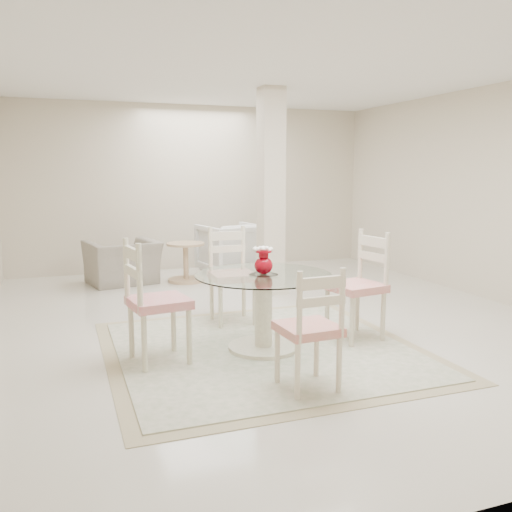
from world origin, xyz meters
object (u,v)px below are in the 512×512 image
object	(u,v)px
dining_chair_west	(150,293)
side_table	(186,264)
dining_chair_north	(231,268)
armchair_white	(231,249)
dining_chair_south	(312,321)
column	(271,193)
dining_table	(263,312)
recliner_taupe	(123,262)
red_vase	(263,261)
dining_chair_east	(362,277)

from	to	relation	value
dining_chair_west	side_table	world-z (taller)	dining_chair_west
dining_chair_north	armchair_white	distance (m)	2.69
dining_chair_south	armchair_white	size ratio (longest dim) A/B	1.16
dining_chair_north	armchair_white	size ratio (longest dim) A/B	1.26
armchair_white	dining_chair_south	bearing A→B (deg)	69.07
column	dining_table	xyz separation A→B (m)	(-0.94, -2.21, -0.99)
dining_table	dining_chair_west	bearing A→B (deg)	-179.59
dining_chair_south	side_table	size ratio (longest dim) A/B	1.81
column	dining_table	world-z (taller)	column
column	dining_chair_south	size ratio (longest dim) A/B	2.57
dining_chair_north	side_table	distance (m)	2.32
dining_table	dining_chair_west	world-z (taller)	dining_chair_west
dining_table	dining_chair_north	world-z (taller)	dining_chair_north
dining_chair_west	recliner_taupe	xyz separation A→B (m)	(0.15, 3.50, -0.31)
red_vase	dining_chair_north	bearing A→B (deg)	89.75
column	dining_chair_north	size ratio (longest dim) A/B	2.37
red_vase	dining_table	bearing A→B (deg)	-95.71
column	dining_chair_west	xyz separation A→B (m)	(-1.96, -2.22, -0.73)
dining_chair_west	armchair_white	distance (m)	4.04
red_vase	dining_chair_east	size ratio (longest dim) A/B	0.22
dining_chair_east	dining_chair_south	bearing A→B (deg)	-54.38
dining_chair_east	recliner_taupe	bearing A→B (deg)	-160.75
red_vase	armchair_white	bearing A→B (deg)	77.29
dining_chair_east	side_table	size ratio (longest dim) A/B	2.01
red_vase	dining_chair_south	bearing A→B (deg)	-90.04
red_vase	recliner_taupe	world-z (taller)	red_vase
armchair_white	side_table	world-z (taller)	armchair_white
dining_table	dining_chair_west	xyz separation A→B (m)	(-1.03, -0.01, 0.26)
armchair_white	column	bearing A→B (deg)	84.36
dining_chair_south	side_table	bearing A→B (deg)	-92.96
recliner_taupe	side_table	xyz separation A→B (m)	(0.90, -0.17, -0.05)
column	armchair_white	world-z (taller)	column
dining_chair_north	armchair_white	world-z (taller)	dining_chair_north
column	side_table	distance (m)	1.80
dining_chair_south	armchair_white	distance (m)	4.68
column	red_vase	bearing A→B (deg)	-113.01
armchair_white	dining_chair_west	bearing A→B (deg)	51.99
dining_chair_south	armchair_white	bearing A→B (deg)	-102.65
dining_chair_east	side_table	bearing A→B (deg)	-172.55
side_table	column	bearing A→B (deg)	-50.50
dining_table	side_table	size ratio (longest dim) A/B	2.13
side_table	armchair_white	bearing A→B (deg)	18.65
red_vase	dining_chair_south	world-z (taller)	dining_chair_south
red_vase	armchair_white	distance (m)	3.70
armchair_white	dining_chair_east	bearing A→B (deg)	82.49
dining_chair_west	side_table	distance (m)	3.51
recliner_taupe	side_table	distance (m)	0.92
dining_chair_south	side_table	world-z (taller)	dining_chair_south
dining_table	dining_chair_south	xyz separation A→B (m)	(-0.00, -1.02, 0.19)
column	dining_table	size ratio (longest dim) A/B	2.18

